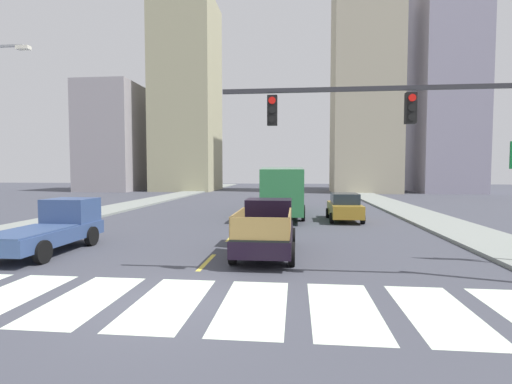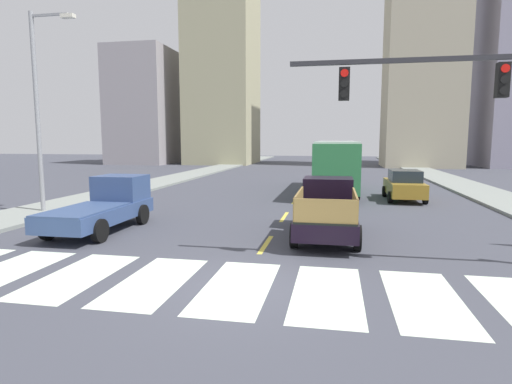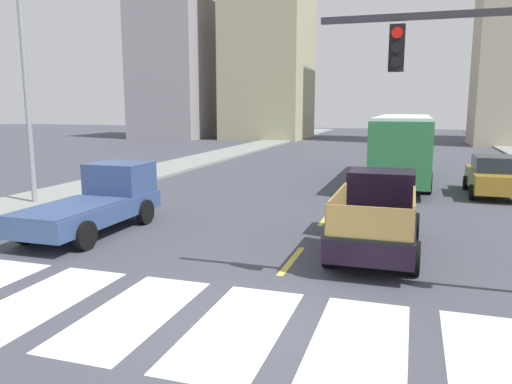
{
  "view_description": "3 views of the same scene",
  "coord_description": "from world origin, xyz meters",
  "px_view_note": "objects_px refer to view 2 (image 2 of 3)",
  "views": [
    {
      "loc": [
        3.04,
        -8.69,
        3.16
      ],
      "look_at": [
        1.05,
        10.25,
        2.06
      ],
      "focal_mm": 26.81,
      "sensor_mm": 36.0,
      "label": 1
    },
    {
      "loc": [
        2.17,
        -9.1,
        3.4
      ],
      "look_at": [
        -1.02,
        7.65,
        1.26
      ],
      "focal_mm": 29.17,
      "sensor_mm": 36.0,
      "label": 2
    },
    {
      "loc": [
        2.74,
        -7.58,
        3.8
      ],
      "look_at": [
        -2.3,
        8.28,
        0.9
      ],
      "focal_mm": 34.77,
      "sensor_mm": 36.0,
      "label": 3
    }
  ],
  "objects_px": {
    "streetlight_left": "(40,105)",
    "city_bus": "(336,163)",
    "pickup_dark": "(106,205)",
    "pickup_stakebed": "(327,209)",
    "sedan_far": "(404,185)"
  },
  "relations": [
    {
      "from": "pickup_dark",
      "to": "city_bus",
      "type": "distance_m",
      "value": 15.46
    },
    {
      "from": "pickup_stakebed",
      "to": "streetlight_left",
      "type": "distance_m",
      "value": 13.62
    },
    {
      "from": "streetlight_left",
      "to": "pickup_stakebed",
      "type": "bearing_deg",
      "value": -8.64
    },
    {
      "from": "pickup_dark",
      "to": "sedan_far",
      "type": "distance_m",
      "value": 16.08
    },
    {
      "from": "pickup_dark",
      "to": "city_bus",
      "type": "height_order",
      "value": "city_bus"
    },
    {
      "from": "pickup_dark",
      "to": "city_bus",
      "type": "relative_size",
      "value": 0.48
    },
    {
      "from": "pickup_stakebed",
      "to": "city_bus",
      "type": "distance_m",
      "value": 12.29
    },
    {
      "from": "streetlight_left",
      "to": "city_bus",
      "type": "bearing_deg",
      "value": 37.98
    },
    {
      "from": "streetlight_left",
      "to": "pickup_dark",
      "type": "bearing_deg",
      "value": -28.68
    },
    {
      "from": "pickup_stakebed",
      "to": "sedan_far",
      "type": "bearing_deg",
      "value": 66.99
    },
    {
      "from": "sedan_far",
      "to": "pickup_stakebed",
      "type": "bearing_deg",
      "value": -115.1
    },
    {
      "from": "city_bus",
      "to": "streetlight_left",
      "type": "bearing_deg",
      "value": -139.87
    },
    {
      "from": "pickup_dark",
      "to": "city_bus",
      "type": "bearing_deg",
      "value": 54.32
    },
    {
      "from": "pickup_stakebed",
      "to": "sedan_far",
      "type": "xyz_separation_m",
      "value": [
        4.11,
        9.63,
        -0.08
      ]
    },
    {
      "from": "sedan_far",
      "to": "city_bus",
      "type": "bearing_deg",
      "value": 143.55
    }
  ]
}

